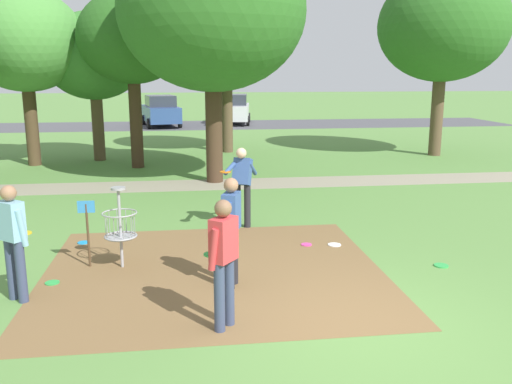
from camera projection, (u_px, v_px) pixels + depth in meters
The scene contains 22 objects.
ground_plane at pixel (363, 328), 7.07m from camera, with size 160.00×160.00×0.00m, color #5B8942.
dirt_tee_pad at pixel (214, 271), 9.05m from camera, with size 5.57×5.03×0.01m, color brown.
disc_golf_basket at pixel (117, 224), 9.10m from camera, with size 0.98×0.58×1.39m.
player_foreground_watching at pixel (13, 236), 7.71m from camera, with size 0.47×0.45×1.71m.
player_throwing at pixel (242, 182), 11.43m from camera, with size 0.86×0.90×1.71m.
player_waiting_left at pixel (231, 226), 8.24m from camera, with size 0.44×0.50×1.71m.
player_waiting_right at pixel (224, 257), 6.87m from camera, with size 0.45×0.47×1.71m.
frisbee_near_basket at pixel (334, 245), 10.41m from camera, with size 0.25×0.25×0.02m, color white.
frisbee_by_tee at pixel (441, 266), 9.30m from camera, with size 0.24×0.24×0.02m, color green.
frisbee_mid_grass at pixel (83, 243), 10.54m from camera, with size 0.22×0.22×0.02m, color #1E93DB.
frisbee_far_left at pixel (52, 283), 8.54m from camera, with size 0.22×0.22×0.02m, color green.
frisbee_scattered_a at pixel (306, 245), 10.42m from camera, with size 0.21×0.21×0.02m, color #E53D99.
tree_near_left at pixel (226, 43), 21.49m from camera, with size 4.08×4.08×6.11m.
tree_near_right at pixel (24, 41), 18.38m from camera, with size 4.04×4.04×5.99m.
tree_mid_left at pixel (443, 27), 20.51m from camera, with size 4.89×4.89×7.00m.
tree_mid_center at pixel (212, 11), 15.35m from camera, with size 5.33×5.33×7.19m.
tree_mid_right at pixel (132, 38), 17.92m from camera, with size 3.57×3.57×5.86m.
tree_far_left at pixel (94, 57), 19.58m from camera, with size 3.67×3.67×5.36m.
parking_lot_strip at pixel (221, 125), 33.71m from camera, with size 36.00×6.00×0.01m, color #4C4C51.
parked_car_leftmost at pixel (161, 111), 32.62m from camera, with size 2.55×4.46×1.84m.
parked_car_center_left at pixel (234, 109), 34.13m from camera, with size 2.40×4.41×1.84m.
gravel_path at pixel (262, 183), 16.17m from camera, with size 40.00×1.58×0.00m, color gray.
Camera 1 is at (-2.22, -6.28, 3.26)m, focal length 38.21 mm.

